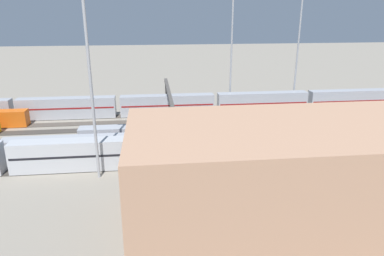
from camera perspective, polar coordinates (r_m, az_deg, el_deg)
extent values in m
plane|color=gray|center=(74.73, -2.07, -1.10)|extent=(400.00, 400.00, 0.00)
cube|color=#4C443D|center=(88.95, -2.86, 2.18)|extent=(140.00, 2.80, 0.12)
cube|color=#4C443D|center=(84.17, -2.63, 1.22)|extent=(140.00, 2.80, 0.12)
cube|color=#3D3833|center=(79.43, -2.37, 0.15)|extent=(140.00, 2.80, 0.12)
cube|color=#3D3833|center=(74.71, -2.07, -1.05)|extent=(140.00, 2.80, 0.12)
cube|color=#4C443D|center=(70.04, -1.74, -2.42)|extent=(140.00, 2.80, 0.12)
cube|color=#4C443D|center=(65.42, -1.36, -3.98)|extent=(140.00, 2.80, 0.12)
cube|color=#3D3833|center=(60.85, -0.92, -5.78)|extent=(140.00, 2.80, 0.12)
cube|color=#285193|center=(81.56, 25.87, 0.41)|extent=(18.00, 3.00, 4.40)
cube|color=#A8AAB2|center=(72.47, 11.16, -0.39)|extent=(23.00, 3.00, 3.80)
cube|color=maroon|center=(72.63, 11.14, -0.75)|extent=(22.40, 3.06, 0.36)
cube|color=#A8AAB2|center=(69.19, -8.32, -1.15)|extent=(23.00, 3.00, 3.80)
cube|color=maroon|center=(69.30, -8.31, -1.40)|extent=(22.40, 3.06, 0.36)
cube|color=#A8AAB2|center=(72.75, 21.41, -1.29)|extent=(23.00, 3.00, 3.80)
cube|color=black|center=(72.72, 21.42, -1.23)|extent=(22.40, 3.06, 0.36)
cube|color=#A8AAB2|center=(65.16, 2.21, -2.23)|extent=(23.00, 3.00, 3.80)
cube|color=black|center=(65.35, 2.21, -2.65)|extent=(22.40, 3.06, 0.36)
cube|color=#A8AAB2|center=(66.11, -19.03, -2.97)|extent=(23.00, 3.00, 3.80)
cube|color=black|center=(66.18, -19.01, -3.15)|extent=(22.40, 3.06, 0.36)
cube|color=#A8AAB2|center=(102.40, 24.29, 4.22)|extent=(23.00, 3.00, 5.00)
cube|color=maroon|center=(102.42, 24.28, 4.17)|extent=(22.40, 3.06, 0.36)
cube|color=#A8AAB2|center=(92.43, 11.24, 4.12)|extent=(23.00, 3.00, 5.00)
cube|color=maroon|center=(92.44, 11.24, 4.10)|extent=(22.40, 3.06, 0.36)
cube|color=#A8AAB2|center=(88.17, -3.96, 3.74)|extent=(23.00, 3.00, 5.00)
cube|color=maroon|center=(88.13, -3.96, 3.86)|extent=(22.40, 3.06, 0.36)
cube|color=#A8AAB2|center=(90.42, -19.48, 3.08)|extent=(23.00, 3.00, 5.00)
cube|color=maroon|center=(90.37, -19.49, 3.20)|extent=(22.40, 3.06, 0.36)
cube|color=#B7BABF|center=(60.68, -17.04, -4.08)|extent=(23.00, 3.00, 5.00)
cube|color=black|center=(60.60, -17.06, -3.89)|extent=(22.40, 3.06, 0.36)
cube|color=#D85914|center=(89.77, -27.97, 1.37)|extent=(10.00, 3.00, 3.60)
cylinder|color=#9EA0A5|center=(96.48, 16.60, 11.25)|extent=(0.44, 0.44, 28.18)
cylinder|color=#9EA0A5|center=(53.50, -16.01, 6.96)|extent=(0.44, 0.44, 30.07)
cylinder|color=#9EA0A5|center=(91.48, 6.34, 11.36)|extent=(0.44, 0.44, 27.64)
cylinder|color=#4C4742|center=(89.86, -4.18, 4.92)|extent=(0.50, 0.50, 8.00)
cylinder|color=#4C4742|center=(57.24, -2.57, -3.13)|extent=(0.50, 0.50, 8.00)
cube|color=#4C4742|center=(72.22, -3.62, 5.14)|extent=(0.70, 35.00, 0.80)
cube|color=tan|center=(43.95, 14.25, -7.39)|extent=(36.26, 18.47, 12.68)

